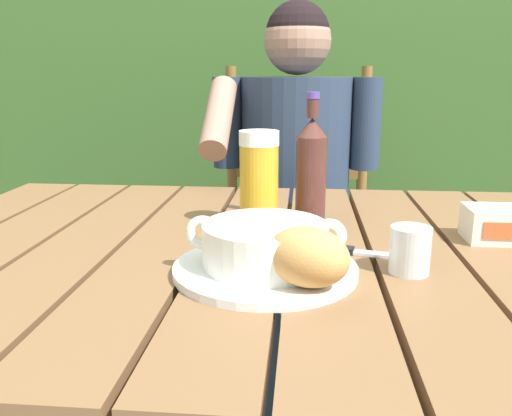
{
  "coord_description": "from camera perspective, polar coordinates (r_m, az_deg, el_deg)",
  "views": [
    {
      "loc": [
        0.09,
        -0.84,
        1.01
      ],
      "look_at": [
        0.02,
        -0.02,
        0.8
      ],
      "focal_mm": 37.22,
      "sensor_mm": 36.0,
      "label": 1
    }
  ],
  "objects": [
    {
      "name": "hedge_backdrop",
      "position": [
        2.55,
        1.17,
        19.52
      ],
      "size": [
        3.34,
        0.91,
        2.39
      ],
      "color": "#365926",
      "rests_on": "ground_plane"
    },
    {
      "name": "soup_bowl",
      "position": [
        0.75,
        1.0,
        -3.84
      ],
      "size": [
        0.23,
        0.18,
        0.07
      ],
      "color": "white",
      "rests_on": "serving_plate"
    },
    {
      "name": "butter_tub",
      "position": [
        0.99,
        24.61,
        -1.59
      ],
      "size": [
        0.11,
        0.08,
        0.06
      ],
      "color": "white",
      "rests_on": "dining_table"
    },
    {
      "name": "bread_roll",
      "position": [
        0.68,
        5.56,
        -5.23
      ],
      "size": [
        0.14,
        0.12,
        0.08
      ],
      "color": "tan",
      "rests_on": "serving_plate"
    },
    {
      "name": "serving_plate",
      "position": [
        0.76,
        0.99,
        -6.55
      ],
      "size": [
        0.26,
        0.26,
        0.01
      ],
      "color": "white",
      "rests_on": "dining_table"
    },
    {
      "name": "table_knife",
      "position": [
        0.86,
        10.27,
        -4.6
      ],
      "size": [
        0.16,
        0.05,
        0.01
      ],
      "color": "silver",
      "rests_on": "dining_table"
    },
    {
      "name": "beer_bottle",
      "position": [
        1.0,
        5.95,
        4.18
      ],
      "size": [
        0.06,
        0.06,
        0.24
      ],
      "color": "#4E2924",
      "rests_on": "dining_table"
    },
    {
      "name": "beer_glass",
      "position": [
        0.96,
        0.32,
        3.04
      ],
      "size": [
        0.07,
        0.07,
        0.18
      ],
      "color": "gold",
      "rests_on": "dining_table"
    },
    {
      "name": "person_eating",
      "position": [
        1.55,
        4.08,
        3.32
      ],
      "size": [
        0.48,
        0.47,
        1.2
      ],
      "color": "#28364D",
      "rests_on": "ground_plane"
    },
    {
      "name": "water_glass_small",
      "position": [
        0.79,
        16.21,
        -4.36
      ],
      "size": [
        0.06,
        0.06,
        0.07
      ],
      "color": "silver",
      "rests_on": "dining_table"
    },
    {
      "name": "chair_near_diner",
      "position": [
        1.8,
        4.19,
        -2.02
      ],
      "size": [
        0.5,
        0.45,
        1.03
      ],
      "color": "brown",
      "rests_on": "ground_plane"
    },
    {
      "name": "dining_table",
      "position": [
        0.92,
        -1.26,
        -9.47
      ],
      "size": [
        1.23,
        0.9,
        0.73
      ],
      "color": "brown",
      "rests_on": "ground_plane"
    }
  ]
}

